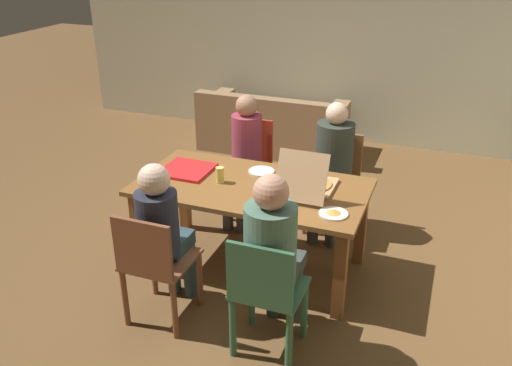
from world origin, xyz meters
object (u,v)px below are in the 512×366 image
(drinking_glass_0, at_px, (220,175))
(couch, at_px, (272,128))
(person_1, at_px, (273,247))
(chair_3, at_px, (335,175))
(chair_1, at_px, (266,293))
(person_0, at_px, (244,151))
(chair_2, at_px, (154,263))
(chair_0, at_px, (250,164))
(plate_0, at_px, (262,171))
(person_2, at_px, (163,227))
(person_3, at_px, (333,160))
(dining_table, at_px, (252,198))
(pizza_box_0, at_px, (187,170))
(drinking_glass_1, at_px, (263,198))
(pizza_box_1, at_px, (309,184))
(plate_1, at_px, (333,213))

(drinking_glass_0, distance_m, couch, 2.73)
(person_1, bearing_deg, chair_3, 90.00)
(chair_3, bearing_deg, chair_1, -90.00)
(person_0, xyz_separation_m, chair_2, (0.00, -1.65, -0.21))
(chair_0, distance_m, person_1, 1.90)
(plate_0, bearing_deg, person_2, -109.15)
(chair_3, relative_size, drinking_glass_0, 6.92)
(person_3, bearing_deg, chair_2, -115.77)
(dining_table, relative_size, drinking_glass_0, 14.11)
(pizza_box_0, distance_m, drinking_glass_1, 0.86)
(person_0, relative_size, chair_3, 1.38)
(dining_table, distance_m, chair_1, 1.04)
(pizza_box_1, height_order, drinking_glass_1, pizza_box_1)
(pizza_box_0, bearing_deg, plate_1, -13.08)
(person_2, relative_size, couch, 0.67)
(person_0, xyz_separation_m, person_3, (0.82, 0.05, 0.01))
(dining_table, xyz_separation_m, chair_1, (0.45, -0.92, -0.16))
(dining_table, xyz_separation_m, person_0, (-0.37, 0.75, 0.07))
(person_1, xyz_separation_m, person_3, (-0.00, 1.60, -0.03))
(person_1, height_order, pizza_box_0, person_1)
(person_1, height_order, person_2, person_1)
(dining_table, bearing_deg, plate_0, 93.12)
(chair_0, bearing_deg, chair_1, -65.81)
(pizza_box_1, bearing_deg, drinking_glass_0, -170.04)
(pizza_box_0, bearing_deg, pizza_box_1, 1.07)
(person_3, bearing_deg, plate_0, -130.85)
(chair_3, xyz_separation_m, pizza_box_0, (-1.05, -0.89, 0.26))
(person_3, bearing_deg, chair_1, -90.00)
(person_0, distance_m, pizza_box_0, 0.73)
(person_2, bearing_deg, chair_2, -90.00)
(plate_0, height_order, drinking_glass_1, drinking_glass_1)
(person_1, bearing_deg, person_0, 117.97)
(person_3, distance_m, pizza_box_1, 0.73)
(chair_1, xyz_separation_m, chair_2, (-0.82, 0.03, 0.01))
(chair_1, bearing_deg, person_1, 90.00)
(chair_2, height_order, couch, chair_2)
(dining_table, bearing_deg, person_1, -60.14)
(dining_table, relative_size, pizza_box_1, 3.42)
(chair_3, relative_size, plate_0, 4.13)
(pizza_box_1, bearing_deg, pizza_box_0, -178.93)
(person_0, relative_size, person_3, 1.00)
(person_2, relative_size, plate_1, 5.76)
(person_2, height_order, plate_1, person_2)
(plate_1, distance_m, drinking_glass_0, 0.98)
(person_0, relative_size, pizza_box_0, 3.09)
(dining_table, distance_m, person_3, 0.93)
(plate_1, relative_size, drinking_glass_1, 1.98)
(chair_3, bearing_deg, person_2, -115.77)
(pizza_box_1, bearing_deg, person_3, 88.76)
(chair_1, height_order, person_3, person_3)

